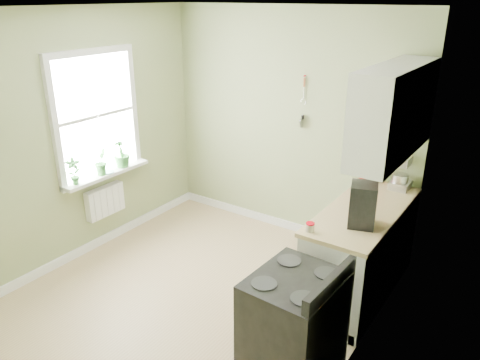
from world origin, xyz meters
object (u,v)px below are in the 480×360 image
Objects in this scene: stove at (294,327)px; kettle at (375,173)px; coffee_maker at (362,206)px; stand_mixer at (403,172)px.

stove is 2.15m from kettle.
stand_mixer is at bearing 88.15° from coffee_maker.
stand_mixer is 1.85× the size of kettle.
coffee_maker is (0.25, -1.06, 0.08)m from kettle.
stove is at bearing -93.63° from stand_mixer.
coffee_maker reaches higher than kettle.
stand_mixer is (0.13, 2.09, 0.63)m from stove.
coffee_maker reaches higher than stove.
stand_mixer is at bearing 3.91° from kettle.
coffee_maker is at bearing -91.85° from stand_mixer.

